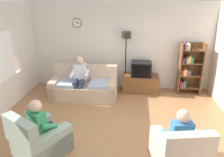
{
  "coord_description": "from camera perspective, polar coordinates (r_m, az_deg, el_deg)",
  "views": [
    {
      "loc": [
        0.46,
        -4.1,
        2.78
      ],
      "look_at": [
        -0.07,
        0.81,
        0.93
      ],
      "focal_mm": 34.77,
      "sensor_mm": 36.0,
      "label": 1
    }
  ],
  "objects": [
    {
      "name": "ground_plane",
      "position": [
        4.97,
        -0.21,
        -13.47
      ],
      "size": [
        12.0,
        12.0,
        0.0
      ],
      "primitive_type": "plane",
      "color": "#9E6B42"
    },
    {
      "name": "back_wall_assembly",
      "position": [
        6.92,
        2.2,
        8.59
      ],
      "size": [
        6.2,
        0.17,
        2.7
      ],
      "color": "silver",
      "rests_on": "ground_plane"
    },
    {
      "name": "couch",
      "position": [
        6.43,
        -7.33,
        -2.2
      ],
      "size": [
        1.92,
        0.92,
        0.9
      ],
      "color": "tan",
      "rests_on": "ground_plane"
    },
    {
      "name": "tv_stand",
      "position": [
        6.83,
        7.45,
        -1.27
      ],
      "size": [
        1.1,
        0.56,
        0.53
      ],
      "color": "brown",
      "rests_on": "ground_plane"
    },
    {
      "name": "tv",
      "position": [
        6.64,
        7.65,
        2.53
      ],
      "size": [
        0.6,
        0.49,
        0.44
      ],
      "color": "black",
      "rests_on": "tv_stand"
    },
    {
      "name": "bookshelf",
      "position": [
        6.91,
        19.5,
        2.8
      ],
      "size": [
        0.68,
        0.36,
        1.55
      ],
      "color": "brown",
      "rests_on": "ground_plane"
    },
    {
      "name": "floor_lamp",
      "position": [
        6.59,
        3.71,
        8.84
      ],
      "size": [
        0.28,
        0.28,
        1.85
      ],
      "color": "black",
      "rests_on": "ground_plane"
    },
    {
      "name": "armchair_near_window",
      "position": [
        4.39,
        -18.47,
        -15.27
      ],
      "size": [
        1.14,
        1.17,
        0.9
      ],
      "color": "gray",
      "rests_on": "ground_plane"
    },
    {
      "name": "armchair_near_bookshelf",
      "position": [
        4.07,
        17.13,
        -18.23
      ],
      "size": [
        0.95,
        1.01,
        0.9
      ],
      "color": "#BCAD99",
      "rests_on": "ground_plane"
    },
    {
      "name": "person_on_couch",
      "position": [
        6.22,
        -8.55,
        0.73
      ],
      "size": [
        0.52,
        0.54,
        1.24
      ],
      "color": "silver",
      "rests_on": "ground_plane"
    },
    {
      "name": "person_in_left_armchair",
      "position": [
        4.26,
        -17.95,
        -11.32
      ],
      "size": [
        0.61,
        0.64,
        1.12
      ],
      "color": "#338C59",
      "rests_on": "ground_plane"
    },
    {
      "name": "person_in_right_armchair",
      "position": [
        3.95,
        17.15,
        -13.87
      ],
      "size": [
        0.56,
        0.58,
        1.12
      ],
      "color": "#3372B2",
      "rests_on": "ground_plane"
    }
  ]
}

